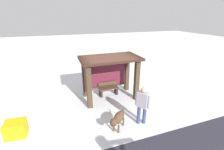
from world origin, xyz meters
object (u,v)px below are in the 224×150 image
object	(u,v)px
bus_shelter	(108,69)
dog	(118,118)
bench_left_inside	(108,89)
grit_bin	(16,129)
person_walking	(142,103)

from	to	relation	value
bus_shelter	dog	xyz separation A→B (m)	(-0.47, -2.63, -1.08)
bench_left_inside	grit_bin	world-z (taller)	bench_left_inside
bench_left_inside	dog	xyz separation A→B (m)	(-0.54, -2.82, 0.19)
person_walking	bus_shelter	bearing A→B (deg)	102.69
bench_left_inside	bus_shelter	bearing A→B (deg)	-111.53
dog	grit_bin	world-z (taller)	dog
dog	grit_bin	bearing A→B (deg)	165.52
bus_shelter	dog	bearing A→B (deg)	-100.03
person_walking	dog	distance (m)	1.13
person_walking	dog	xyz separation A→B (m)	(-1.05, -0.05, -0.43)
bus_shelter	grit_bin	world-z (taller)	bus_shelter
grit_bin	bus_shelter	bearing A→B (deg)	22.46
bus_shelter	dog	size ratio (longest dim) A/B	3.49
bench_left_inside	grit_bin	size ratio (longest dim) A/B	1.56
grit_bin	person_walking	bearing A→B (deg)	-10.78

